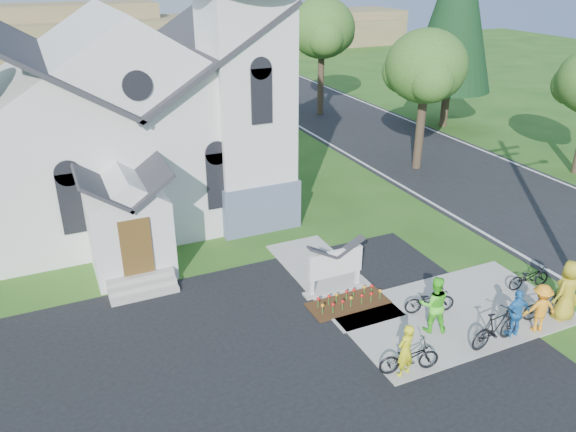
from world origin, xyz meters
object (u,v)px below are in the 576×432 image
bike_1 (496,328)px  bike_4 (529,277)px  church_sign (336,264)px  bike_3 (545,305)px  bike_0 (409,357)px  cyclist_1 (434,304)px  bike_2 (430,300)px  cyclist_4 (568,290)px  cyclist_0 (405,350)px  cyclist_2 (516,313)px  cyclist_3 (540,308)px

bike_1 → bike_4: size_ratio=1.19×
church_sign → bike_4: size_ratio=1.41×
bike_3 → bike_4: size_ratio=0.96×
bike_0 → cyclist_1: cyclist_1 is taller
bike_2 → cyclist_4: cyclist_4 is taller
bike_4 → bike_1: bearing=125.9°
cyclist_0 → cyclist_4: size_ratio=0.79×
cyclist_2 → bike_3: (1.47, 0.27, -0.31)m
bike_3 → bike_1: bearing=107.9°
cyclist_1 → bike_3: 3.61m
cyclist_3 → cyclist_4: 1.23m
bike_0 → bike_3: bearing=-74.7°
cyclist_0 → cyclist_3: 4.70m
cyclist_0 → bike_1: bearing=164.8°
cyclist_3 → bike_3: size_ratio=1.02×
church_sign → bike_1: size_ratio=1.19×
cyclist_2 → bike_2: 2.50m
cyclist_1 → cyclist_2: 2.33m
bike_2 → bike_4: (3.87, -0.21, -0.01)m
cyclist_0 → church_sign: bearing=-109.7°
bike_1 → bike_4: bike_1 is taller
cyclist_0 → cyclist_1: bearing=-160.8°
bike_0 → cyclist_1: (1.69, 1.23, 0.45)m
church_sign → cyclist_0: (-0.35, -4.40, -0.21)m
bike_2 → bike_3: bearing=-104.3°
bike_3 → cyclist_0: bearing=102.7°
church_sign → bike_0: (-0.16, -4.35, -0.54)m
cyclist_1 → cyclist_4: size_ratio=0.91×
cyclist_0 → bike_4: (6.25, 1.85, -0.36)m
bike_2 → cyclist_4: bearing=-103.2°
cyclist_2 → bike_3: size_ratio=1.01×
bike_3 → cyclist_4: bearing=-103.4°
bike_0 → bike_3: bike_3 is taller
bike_0 → bike_3: size_ratio=1.12×
bike_1 → bike_3: (2.26, 0.36, -0.11)m
cyclist_0 → cyclist_2: cyclist_0 is taller
bike_0 → cyclist_3: (4.51, -0.05, 0.32)m
church_sign → cyclist_4: 7.00m
bike_1 → cyclist_2: (0.79, 0.09, 0.20)m
cyclist_2 → bike_4: bearing=-139.8°
cyclist_1 → cyclist_3: bearing=179.8°
cyclist_1 → church_sign: bearing=-39.6°
bike_3 → cyclist_3: bearing=128.1°
cyclist_1 → bike_3: bearing=-170.6°
cyclist_2 → cyclist_3: 0.83m
cyclist_2 → cyclist_4: (2.02, 0.04, 0.21)m
cyclist_2 → bike_2: cyclist_2 is taller
cyclist_4 → bike_4: cyclist_4 is taller
church_sign → bike_2: (2.03, -2.34, -0.56)m
bike_3 → cyclist_2: bearing=109.3°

